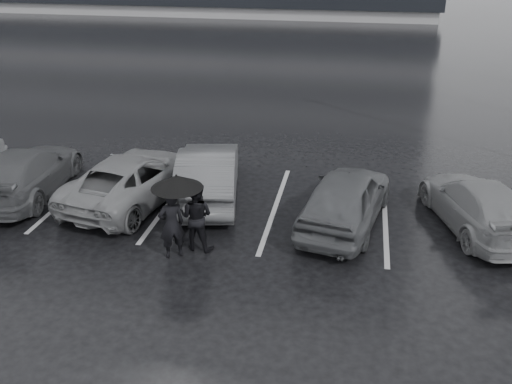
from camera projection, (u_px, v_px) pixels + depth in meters
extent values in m
plane|color=black|center=(231.00, 254.00, 12.68)|extent=(160.00, 160.00, 0.00)
imported|color=black|center=(346.00, 198.00, 13.70)|extent=(2.43, 4.34, 1.40)
imported|color=#2C2C2F|center=(208.00, 173.00, 15.07)|extent=(2.29, 4.48, 1.41)
imported|color=#4D4D4F|center=(133.00, 178.00, 14.95)|extent=(2.94, 4.87, 1.26)
imported|color=black|center=(26.00, 172.00, 15.31)|extent=(2.24, 4.58, 1.28)
imported|color=#4D4D4F|center=(478.00, 204.00, 13.59)|extent=(2.79, 4.46, 1.20)
imported|color=black|center=(171.00, 224.00, 12.29)|extent=(0.68, 0.63, 1.57)
imported|color=black|center=(196.00, 216.00, 12.60)|extent=(0.84, 0.69, 1.60)
cylinder|color=black|center=(179.00, 220.00, 12.42)|extent=(0.02, 0.02, 1.62)
cone|color=black|center=(177.00, 182.00, 12.04)|extent=(1.11, 1.11, 0.28)
sphere|color=black|center=(176.00, 176.00, 11.98)|extent=(0.05, 0.05, 0.05)
cube|color=#949497|center=(75.00, 191.00, 15.73)|extent=(0.12, 5.00, 0.00)
cube|color=#949497|center=(172.00, 199.00, 15.27)|extent=(0.12, 5.00, 0.00)
cube|color=#949497|center=(275.00, 207.00, 14.81)|extent=(0.12, 5.00, 0.00)
cube|color=#949497|center=(385.00, 216.00, 14.34)|extent=(0.12, 5.00, 0.00)
cube|color=#949497|center=(502.00, 226.00, 13.88)|extent=(0.12, 5.00, 0.00)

